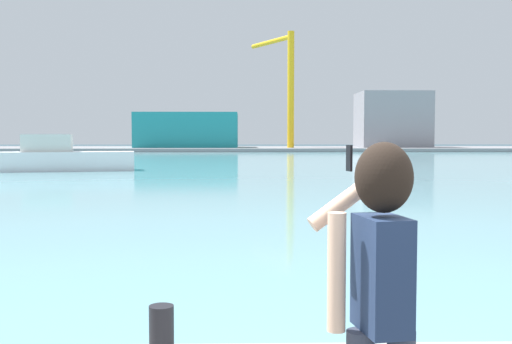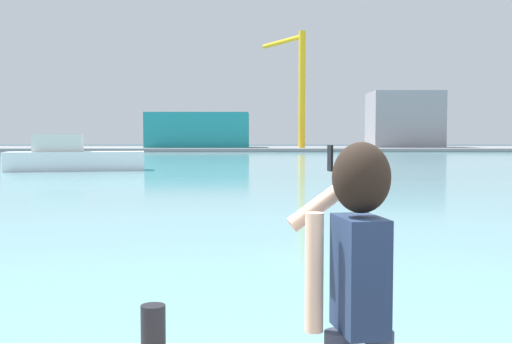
{
  "view_description": "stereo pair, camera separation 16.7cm",
  "coord_description": "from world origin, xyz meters",
  "px_view_note": "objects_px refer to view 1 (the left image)",
  "views": [
    {
      "loc": [
        -0.95,
        -3.14,
        2.24
      ],
      "look_at": [
        -0.76,
        6.47,
        1.68
      ],
      "focal_mm": 43.09,
      "sensor_mm": 36.0,
      "label": 1
    },
    {
      "loc": [
        -0.78,
        -3.14,
        2.24
      ],
      "look_at": [
        -0.76,
        6.47,
        1.68
      ],
      "focal_mm": 43.09,
      "sensor_mm": 36.0,
      "label": 2
    }
  ],
  "objects_px": {
    "harbor_bollard": "(162,330)",
    "warehouse_left": "(188,130)",
    "warehouse_right": "(392,120)",
    "port_crane": "(286,77)",
    "person_photographer": "(379,281)",
    "boat_moored": "(62,158)"
  },
  "relations": [
    {
      "from": "warehouse_right",
      "to": "harbor_bollard",
      "type": "bearing_deg",
      "value": -104.73
    },
    {
      "from": "harbor_bollard",
      "to": "port_crane",
      "type": "bearing_deg",
      "value": 85.45
    },
    {
      "from": "warehouse_left",
      "to": "warehouse_right",
      "type": "xyz_separation_m",
      "value": [
        31.88,
        1.15,
        1.64
      ]
    },
    {
      "from": "warehouse_left",
      "to": "port_crane",
      "type": "relative_size",
      "value": 0.89
    },
    {
      "from": "harbor_bollard",
      "to": "port_crane",
      "type": "distance_m",
      "value": 88.39
    },
    {
      "from": "warehouse_left",
      "to": "port_crane",
      "type": "height_order",
      "value": "port_crane"
    },
    {
      "from": "warehouse_left",
      "to": "port_crane",
      "type": "bearing_deg",
      "value": -8.73
    },
    {
      "from": "harbor_bollard",
      "to": "warehouse_right",
      "type": "xyz_separation_m",
      "value": [
        23.91,
        90.95,
        4.1
      ]
    },
    {
      "from": "harbor_bollard",
      "to": "port_crane",
      "type": "xyz_separation_m",
      "value": [
        6.96,
        87.5,
        10.33
      ]
    },
    {
      "from": "harbor_bollard",
      "to": "warehouse_right",
      "type": "height_order",
      "value": "warehouse_right"
    },
    {
      "from": "person_photographer",
      "to": "harbor_bollard",
      "type": "xyz_separation_m",
      "value": [
        -1.32,
        1.96,
        -0.86
      ]
    },
    {
      "from": "boat_moored",
      "to": "person_photographer",
      "type": "bearing_deg",
      "value": -82.21
    },
    {
      "from": "warehouse_left",
      "to": "warehouse_right",
      "type": "bearing_deg",
      "value": 2.07
    },
    {
      "from": "boat_moored",
      "to": "warehouse_left",
      "type": "height_order",
      "value": "warehouse_left"
    },
    {
      "from": "port_crane",
      "to": "boat_moored",
      "type": "bearing_deg",
      "value": -108.61
    },
    {
      "from": "person_photographer",
      "to": "harbor_bollard",
      "type": "bearing_deg",
      "value": 24.21
    },
    {
      "from": "harbor_bollard",
      "to": "port_crane",
      "type": "relative_size",
      "value": 0.02
    },
    {
      "from": "boat_moored",
      "to": "port_crane",
      "type": "xyz_separation_m",
      "value": [
        17.89,
        53.12,
        10.15
      ]
    },
    {
      "from": "boat_moored",
      "to": "warehouse_right",
      "type": "xyz_separation_m",
      "value": [
        34.84,
        56.56,
        3.92
      ]
    },
    {
      "from": "harbor_bollard",
      "to": "boat_moored",
      "type": "height_order",
      "value": "boat_moored"
    },
    {
      "from": "person_photographer",
      "to": "warehouse_left",
      "type": "xyz_separation_m",
      "value": [
        -9.28,
        91.75,
        1.6
      ]
    },
    {
      "from": "harbor_bollard",
      "to": "warehouse_left",
      "type": "relative_size",
      "value": 0.03
    }
  ]
}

